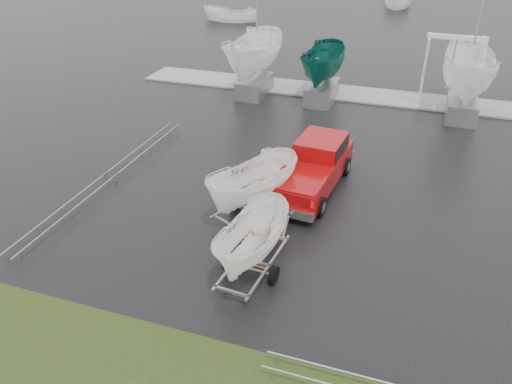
# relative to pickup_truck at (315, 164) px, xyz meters

# --- Properties ---
(ground_plane) EXTENTS (120.00, 120.00, 0.00)m
(ground_plane) POSITION_rel_pickup_truck_xyz_m (0.49, -0.54, -1.02)
(ground_plane) COLOR black
(ground_plane) RESTS_ON ground
(dock) EXTENTS (30.00, 3.00, 0.12)m
(dock) POSITION_rel_pickup_truck_xyz_m (0.49, 12.46, -0.97)
(dock) COLOR #989892
(dock) RESTS_ON ground
(pickup_truck) EXTENTS (2.57, 6.03, 1.96)m
(pickup_truck) POSITION_rel_pickup_truck_xyz_m (0.00, 0.00, 0.00)
(pickup_truck) COLOR #910709
(pickup_truck) RESTS_ON ground
(trailer_hitched) EXTENTS (1.83, 3.69, 4.77)m
(trailer_hitched) POSITION_rel_pickup_truck_xyz_m (-0.57, -6.42, 1.57)
(trailer_hitched) COLOR gray
(trailer_hitched) RESTS_ON ground
(trailer_parked) EXTENTS (2.55, 3.77, 5.12)m
(trailer_parked) POSITION_rel_pickup_truck_xyz_m (-1.70, -3.06, 1.75)
(trailer_parked) COLOR gray
(trailer_parked) RESTS_ON ground
(boat_hoist) EXTENTS (3.30, 2.18, 4.12)m
(boat_hoist) POSITION_rel_pickup_truck_xyz_m (5.23, 12.46, 1.65)
(boat_hoist) COLOR silver
(boat_hoist) RESTS_ON ground
(keelboat_0) EXTENTS (2.73, 3.20, 10.91)m
(keelboat_0) POSITION_rel_pickup_truck_xyz_m (-6.31, 10.47, 3.33)
(keelboat_0) COLOR gray
(keelboat_0) RESTS_ON ground
(keelboat_1) EXTENTS (2.27, 3.20, 7.13)m
(keelboat_1) POSITION_rel_pickup_truck_xyz_m (-2.00, 10.66, 2.56)
(keelboat_1) COLOR gray
(keelboat_1) RESTS_ON ground
(keelboat_2) EXTENTS (2.82, 3.20, 11.00)m
(keelboat_2) POSITION_rel_pickup_truck_xyz_m (6.06, 10.47, 3.46)
(keelboat_2) COLOR gray
(keelboat_2) RESTS_ON ground
(mast_rack_0) EXTENTS (0.56, 6.50, 0.06)m
(mast_rack_0) POSITION_rel_pickup_truck_xyz_m (-8.51, 0.46, -0.67)
(mast_rack_0) COLOR gray
(mast_rack_0) RESTS_ON ground
(mast_rack_1) EXTENTS (0.56, 6.50, 0.06)m
(mast_rack_1) POSITION_rel_pickup_truck_xyz_m (-8.51, -5.54, -0.67)
(mast_rack_1) COLOR gray
(mast_rack_1) RESTS_ON ground
(moored_boat_0) EXTENTS (2.36, 2.30, 10.98)m
(moored_boat_0) POSITION_rel_pickup_truck_xyz_m (-16.19, 31.53, -1.01)
(moored_boat_0) COLOR white
(moored_boat_0) RESTS_ON ground
(moored_boat_1) EXTENTS (3.02, 3.10, 11.98)m
(moored_boat_1) POSITION_rel_pickup_truck_xyz_m (-0.52, 46.31, -1.02)
(moored_boat_1) COLOR white
(moored_boat_1) RESTS_ON ground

